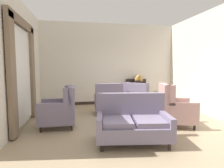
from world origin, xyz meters
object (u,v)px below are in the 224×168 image
object	(u,v)px
side_table	(160,101)
armchair_beside_settee	(108,101)
porcelain_vase	(119,101)
armchair_far_left	(174,109)
coffee_table	(122,110)
armchair_near_sideboard	(61,110)
sideboard	(137,92)
settee	(133,123)
gramophone	(139,77)
armchair_near_window	(138,100)

from	to	relation	value
side_table	armchair_beside_settee	bearing A→B (deg)	165.56
porcelain_vase	armchair_far_left	xyz separation A→B (m)	(1.36, -0.40, -0.17)
coffee_table	armchair_near_sideboard	size ratio (longest dim) A/B	0.84
armchair_near_sideboard	sideboard	bearing A→B (deg)	131.49
porcelain_vase	settee	size ratio (longest dim) A/B	0.22
armchair_beside_settee	gramophone	size ratio (longest dim) A/B	1.89
armchair_near_window	armchair_near_sideboard	distance (m)	2.66
porcelain_vase	armchair_near_window	distance (m)	1.45
porcelain_vase	armchair_near_sideboard	distance (m)	1.54
settee	gramophone	distance (m)	3.98
armchair_beside_settee	armchair_near_sideboard	size ratio (longest dim) A/B	0.98
armchair_far_left	armchair_near_window	xyz separation A→B (m)	(-0.47, 1.52, -0.03)
gramophone	settee	bearing A→B (deg)	-110.69
porcelain_vase	gramophone	distance (m)	2.87
coffee_table	porcelain_vase	xyz separation A→B (m)	(-0.05, 0.06, 0.23)
coffee_table	gramophone	size ratio (longest dim) A/B	1.62
armchair_beside_settee	gramophone	distance (m)	2.12
armchair_beside_settee	side_table	bearing A→B (deg)	167.77
armchair_far_left	armchair_beside_settee	world-z (taller)	armchair_far_left
porcelain_vase	armchair_near_sideboard	xyz separation A→B (m)	(-1.53, 0.03, -0.19)
armchair_near_window	side_table	distance (m)	0.74
armchair_near_window	gramophone	bearing A→B (deg)	-68.75
armchair_far_left	sideboard	distance (m)	2.96
armchair_far_left	gramophone	bearing A→B (deg)	13.34
armchair_far_left	armchair_near_sideboard	distance (m)	2.93
sideboard	side_table	bearing A→B (deg)	-84.57
coffee_table	gramophone	bearing A→B (deg)	62.00
coffee_table	gramophone	world-z (taller)	gramophone
sideboard	armchair_beside_settee	bearing A→B (deg)	-135.50
armchair_far_left	armchair_near_sideboard	world-z (taller)	armchair_far_left
side_table	armchair_far_left	bearing A→B (deg)	-97.60
armchair_near_window	side_table	world-z (taller)	armchair_near_window
settee	coffee_table	bearing A→B (deg)	95.98
porcelain_vase	coffee_table	bearing A→B (deg)	-48.84
porcelain_vase	armchair_far_left	distance (m)	1.43
settee	gramophone	size ratio (longest dim) A/B	2.87
armchair_near_window	porcelain_vase	bearing A→B (deg)	92.98
gramophone	armchair_near_sideboard	bearing A→B (deg)	-140.21
gramophone	sideboard	bearing A→B (deg)	118.85
armchair_near_window	armchair_near_sideboard	xyz separation A→B (m)	(-2.42, -1.09, 0.01)
armchair_near_window	gramophone	distance (m)	1.58
coffee_table	armchair_beside_settee	world-z (taller)	armchair_beside_settee
coffee_table	armchair_beside_settee	bearing A→B (deg)	97.64
armchair_beside_settee	sideboard	xyz separation A→B (m)	(1.45, 1.42, 0.05)
armchair_near_sideboard	sideboard	xyz separation A→B (m)	(2.87, 2.52, 0.04)
sideboard	porcelain_vase	bearing A→B (deg)	-117.63
armchair_beside_settee	side_table	world-z (taller)	armchair_beside_settee
settee	porcelain_vase	bearing A→B (deg)	98.39
coffee_table	porcelain_vase	size ratio (longest dim) A/B	2.55
armchair_near_window	sideboard	world-z (taller)	sideboard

